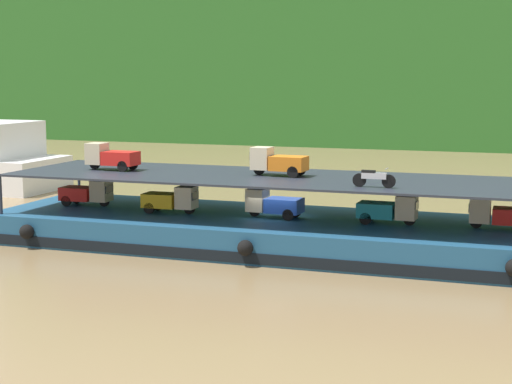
{
  "coord_description": "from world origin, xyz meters",
  "views": [
    {
      "loc": [
        12.06,
        -37.23,
        8.36
      ],
      "look_at": [
        -1.03,
        0.0,
        2.7
      ],
      "focal_mm": 57.11,
      "sensor_mm": 36.0,
      "label": 1
    }
  ],
  "objects_px": {
    "mini_truck_lower_mid": "(273,204)",
    "mini_truck_lower_fore": "(389,209)",
    "mini_truck_upper_stern": "(111,157)",
    "mini_truck_upper_mid": "(278,162)",
    "motorcycle_upper_port": "(374,178)",
    "cargo_barge": "(276,232)",
    "mini_truck_lower_stern": "(87,193)",
    "mini_truck_lower_aft": "(171,199)",
    "mini_truck_lower_bow": "(499,214)"
  },
  "relations": [
    {
      "from": "mini_truck_lower_bow",
      "to": "mini_truck_upper_stern",
      "type": "distance_m",
      "value": 19.49
    },
    {
      "from": "mini_truck_lower_mid",
      "to": "mini_truck_upper_stern",
      "type": "height_order",
      "value": "mini_truck_upper_stern"
    },
    {
      "from": "mini_truck_lower_stern",
      "to": "mini_truck_lower_mid",
      "type": "bearing_deg",
      "value": -1.28
    },
    {
      "from": "mini_truck_lower_fore",
      "to": "mini_truck_lower_mid",
      "type": "bearing_deg",
      "value": -178.64
    },
    {
      "from": "mini_truck_lower_stern",
      "to": "mini_truck_lower_aft",
      "type": "relative_size",
      "value": 1.0
    },
    {
      "from": "mini_truck_lower_aft",
      "to": "mini_truck_upper_mid",
      "type": "height_order",
      "value": "mini_truck_upper_mid"
    },
    {
      "from": "mini_truck_lower_aft",
      "to": "mini_truck_lower_bow",
      "type": "height_order",
      "value": "same"
    },
    {
      "from": "mini_truck_lower_aft",
      "to": "motorcycle_upper_port",
      "type": "distance_m",
      "value": 10.85
    },
    {
      "from": "cargo_barge",
      "to": "mini_truck_lower_bow",
      "type": "relative_size",
      "value": 10.26
    },
    {
      "from": "mini_truck_lower_stern",
      "to": "mini_truck_lower_mid",
      "type": "distance_m",
      "value": 10.49
    },
    {
      "from": "mini_truck_lower_fore",
      "to": "mini_truck_lower_bow",
      "type": "bearing_deg",
      "value": 4.01
    },
    {
      "from": "mini_truck_lower_fore",
      "to": "mini_truck_upper_stern",
      "type": "bearing_deg",
      "value": -179.39
    },
    {
      "from": "cargo_barge",
      "to": "mini_truck_lower_fore",
      "type": "relative_size",
      "value": 10.22
    },
    {
      "from": "mini_truck_lower_mid",
      "to": "mini_truck_lower_bow",
      "type": "distance_m",
      "value": 10.54
    },
    {
      "from": "mini_truck_upper_stern",
      "to": "mini_truck_upper_mid",
      "type": "height_order",
      "value": "same"
    },
    {
      "from": "mini_truck_lower_mid",
      "to": "mini_truck_lower_fore",
      "type": "distance_m",
      "value": 5.6
    },
    {
      "from": "mini_truck_lower_stern",
      "to": "mini_truck_lower_fore",
      "type": "height_order",
      "value": "same"
    },
    {
      "from": "mini_truck_upper_stern",
      "to": "cargo_barge",
      "type": "bearing_deg",
      "value": 0.72
    },
    {
      "from": "cargo_barge",
      "to": "mini_truck_upper_mid",
      "type": "bearing_deg",
      "value": 94.14
    },
    {
      "from": "mini_truck_lower_aft",
      "to": "mini_truck_lower_mid",
      "type": "distance_m",
      "value": 5.28
    },
    {
      "from": "mini_truck_lower_stern",
      "to": "mini_truck_upper_mid",
      "type": "distance_m",
      "value": 10.74
    },
    {
      "from": "mini_truck_lower_fore",
      "to": "mini_truck_upper_mid",
      "type": "height_order",
      "value": "mini_truck_upper_mid"
    },
    {
      "from": "mini_truck_lower_fore",
      "to": "mini_truck_upper_mid",
      "type": "bearing_deg",
      "value": 176.13
    },
    {
      "from": "mini_truck_lower_mid",
      "to": "mini_truck_lower_fore",
      "type": "bearing_deg",
      "value": 1.36
    },
    {
      "from": "cargo_barge",
      "to": "mini_truck_lower_stern",
      "type": "height_order",
      "value": "mini_truck_lower_stern"
    },
    {
      "from": "mini_truck_lower_fore",
      "to": "mini_truck_lower_bow",
      "type": "relative_size",
      "value": 1.0
    },
    {
      "from": "motorcycle_upper_port",
      "to": "mini_truck_lower_mid",
      "type": "bearing_deg",
      "value": 158.19
    },
    {
      "from": "mini_truck_lower_bow",
      "to": "mini_truck_upper_mid",
      "type": "height_order",
      "value": "mini_truck_upper_mid"
    },
    {
      "from": "mini_truck_lower_aft",
      "to": "mini_truck_lower_mid",
      "type": "xyz_separation_m",
      "value": [
        5.27,
        0.44,
        0.0
      ]
    },
    {
      "from": "motorcycle_upper_port",
      "to": "mini_truck_upper_stern",
      "type": "bearing_deg",
      "value": 171.55
    },
    {
      "from": "mini_truck_lower_mid",
      "to": "mini_truck_lower_fore",
      "type": "height_order",
      "value": "same"
    },
    {
      "from": "motorcycle_upper_port",
      "to": "cargo_barge",
      "type": "bearing_deg",
      "value": 156.98
    },
    {
      "from": "motorcycle_upper_port",
      "to": "mini_truck_lower_aft",
      "type": "bearing_deg",
      "value": 170.92
    },
    {
      "from": "mini_truck_lower_bow",
      "to": "motorcycle_upper_port",
      "type": "height_order",
      "value": "motorcycle_upper_port"
    },
    {
      "from": "cargo_barge",
      "to": "mini_truck_lower_stern",
      "type": "xyz_separation_m",
      "value": [
        -10.58,
        0.14,
        1.44
      ]
    },
    {
      "from": "mini_truck_lower_mid",
      "to": "motorcycle_upper_port",
      "type": "distance_m",
      "value": 5.98
    },
    {
      "from": "mini_truck_lower_mid",
      "to": "mini_truck_lower_aft",
      "type": "bearing_deg",
      "value": -175.28
    },
    {
      "from": "motorcycle_upper_port",
      "to": "mini_truck_lower_bow",
      "type": "bearing_deg",
      "value": 26.47
    },
    {
      "from": "mini_truck_lower_mid",
      "to": "mini_truck_lower_fore",
      "type": "relative_size",
      "value": 1.01
    },
    {
      "from": "mini_truck_lower_aft",
      "to": "mini_truck_upper_mid",
      "type": "distance_m",
      "value": 5.77
    },
    {
      "from": "mini_truck_lower_aft",
      "to": "mini_truck_lower_fore",
      "type": "relative_size",
      "value": 1.0
    },
    {
      "from": "mini_truck_upper_stern",
      "to": "motorcycle_upper_port",
      "type": "xyz_separation_m",
      "value": [
        14.16,
        -2.1,
        -0.26
      ]
    },
    {
      "from": "mini_truck_upper_mid",
      "to": "mini_truck_lower_mid",
      "type": "bearing_deg",
      "value": -96.97
    },
    {
      "from": "mini_truck_lower_aft",
      "to": "motorcycle_upper_port",
      "type": "height_order",
      "value": "motorcycle_upper_port"
    },
    {
      "from": "cargo_barge",
      "to": "motorcycle_upper_port",
      "type": "relative_size",
      "value": 14.86
    },
    {
      "from": "mini_truck_lower_mid",
      "to": "mini_truck_lower_fore",
      "type": "xyz_separation_m",
      "value": [
        5.6,
        0.13,
        0.0
      ]
    },
    {
      "from": "mini_truck_lower_bow",
      "to": "motorcycle_upper_port",
      "type": "relative_size",
      "value": 1.45
    },
    {
      "from": "mini_truck_lower_mid",
      "to": "mini_truck_upper_mid",
      "type": "bearing_deg",
      "value": 83.03
    },
    {
      "from": "cargo_barge",
      "to": "mini_truck_lower_mid",
      "type": "height_order",
      "value": "mini_truck_lower_mid"
    },
    {
      "from": "mini_truck_lower_stern",
      "to": "mini_truck_upper_stern",
      "type": "bearing_deg",
      "value": -8.89
    }
  ]
}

